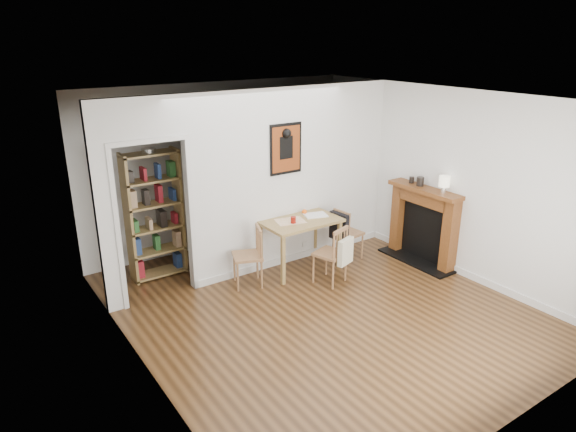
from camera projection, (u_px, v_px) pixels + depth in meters
ground at (319, 306)px, 6.52m from camera, size 5.20×5.20×0.00m
room_shell at (268, 183)px, 7.18m from camera, size 5.20×5.20×5.20m
dining_table at (300, 226)px, 7.38m from camera, size 1.12×0.71×0.76m
chair_left at (247, 257)px, 6.95m from camera, size 0.54×0.54×0.84m
chair_right at (347, 233)px, 7.78m from camera, size 0.50×0.45×0.81m
chair_front at (331, 254)px, 7.03m from camera, size 0.53×0.56×0.83m
bookshelf at (155, 216)px, 7.09m from camera, size 0.76×0.31×1.81m
fireplace at (424, 222)px, 7.66m from camera, size 0.45×1.25×1.16m
red_glass at (293, 220)px, 7.19m from camera, size 0.08×0.08×0.10m
orange_fruit at (304, 212)px, 7.56m from camera, size 0.07×0.07×0.07m
placemat at (290, 221)px, 7.28m from camera, size 0.46×0.39×0.00m
notebook at (315, 215)px, 7.50m from camera, size 0.38×0.32×0.02m
mantel_lamp at (444, 182)px, 7.17m from camera, size 0.15×0.15×0.24m
ceramic_jar_a at (420, 181)px, 7.53m from camera, size 0.11×0.11×0.13m
ceramic_jar_b at (412, 180)px, 7.68m from camera, size 0.07×0.07×0.09m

